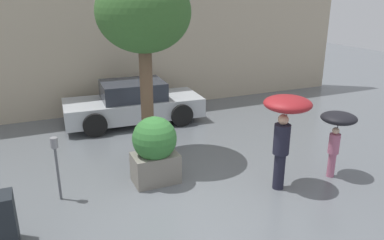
{
  "coord_description": "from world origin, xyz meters",
  "views": [
    {
      "loc": [
        -2.55,
        -5.88,
        3.83
      ],
      "look_at": [
        0.75,
        1.6,
        1.05
      ],
      "focal_mm": 35.0,
      "sensor_mm": 36.0,
      "label": 1
    }
  ],
  "objects_px": {
    "person_child": "(338,126)",
    "parked_car_near": "(133,104)",
    "planter_box": "(155,148)",
    "street_tree": "(144,15)",
    "parking_meter": "(56,156)",
    "person_adult": "(286,117)"
  },
  "relations": [
    {
      "from": "person_child",
      "to": "parked_car_near",
      "type": "distance_m",
      "value": 6.11
    },
    {
      "from": "planter_box",
      "to": "parked_car_near",
      "type": "xyz_separation_m",
      "value": [
        0.63,
        3.98,
        -0.16
      ]
    },
    {
      "from": "person_child",
      "to": "street_tree",
      "type": "bearing_deg",
      "value": 113.3
    },
    {
      "from": "parking_meter",
      "to": "person_child",
      "type": "bearing_deg",
      "value": -13.41
    },
    {
      "from": "street_tree",
      "to": "parking_meter",
      "type": "relative_size",
      "value": 3.35
    },
    {
      "from": "planter_box",
      "to": "street_tree",
      "type": "distance_m",
      "value": 2.93
    },
    {
      "from": "person_adult",
      "to": "parked_car_near",
      "type": "xyz_separation_m",
      "value": [
        -1.68,
        5.23,
        -0.92
      ]
    },
    {
      "from": "parked_car_near",
      "to": "street_tree",
      "type": "distance_m",
      "value": 3.88
    },
    {
      "from": "person_child",
      "to": "person_adult",
      "type": "bearing_deg",
      "value": 148.95
    },
    {
      "from": "parked_car_near",
      "to": "planter_box",
      "type": "bearing_deg",
      "value": 174.36
    },
    {
      "from": "street_tree",
      "to": "parking_meter",
      "type": "distance_m",
      "value": 3.52
    },
    {
      "from": "planter_box",
      "to": "parking_meter",
      "type": "xyz_separation_m",
      "value": [
        -1.94,
        0.05,
        0.16
      ]
    },
    {
      "from": "street_tree",
      "to": "parking_meter",
      "type": "bearing_deg",
      "value": -150.31
    },
    {
      "from": "planter_box",
      "to": "person_child",
      "type": "relative_size",
      "value": 1.0
    },
    {
      "from": "person_adult",
      "to": "person_child",
      "type": "distance_m",
      "value": 1.4
    },
    {
      "from": "planter_box",
      "to": "person_adult",
      "type": "height_order",
      "value": "person_adult"
    },
    {
      "from": "parking_meter",
      "to": "parked_car_near",
      "type": "bearing_deg",
      "value": 56.92
    },
    {
      "from": "street_tree",
      "to": "parking_meter",
      "type": "height_order",
      "value": "street_tree"
    },
    {
      "from": "parked_car_near",
      "to": "parking_meter",
      "type": "bearing_deg",
      "value": 150.22
    },
    {
      "from": "person_adult",
      "to": "street_tree",
      "type": "bearing_deg",
      "value": 100.06
    },
    {
      "from": "street_tree",
      "to": "person_adult",
      "type": "bearing_deg",
      "value": -51.23
    },
    {
      "from": "planter_box",
      "to": "parking_meter",
      "type": "distance_m",
      "value": 1.95
    }
  ]
}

